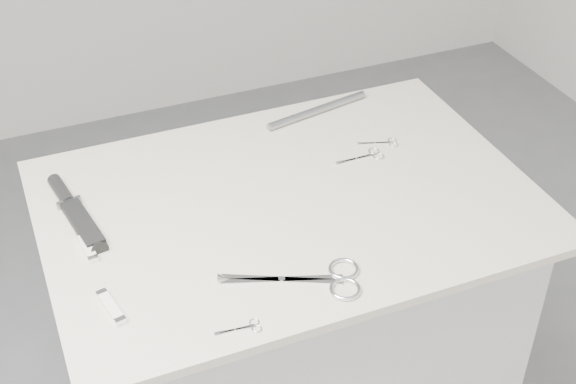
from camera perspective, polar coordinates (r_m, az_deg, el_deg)
name	(u,v)px	position (r m, az deg, el deg)	size (l,w,h in m)	color
plinth	(289,355)	(1.96, 0.09, -11.52)	(0.90, 0.60, 0.90)	beige
display_board	(290,203)	(1.65, 0.11, -0.79)	(1.00, 0.70, 0.02)	beige
large_shears	(322,279)	(1.45, 2.43, -6.21)	(0.25, 0.16, 0.01)	silver
embroidery_scissors_a	(367,156)	(1.78, 5.64, 2.56)	(0.11, 0.05, 0.00)	silver
embroidery_scissors_b	(384,143)	(1.82, 6.83, 3.49)	(0.09, 0.05, 0.00)	silver
tiny_scissors	(244,328)	(1.37, -3.11, -9.63)	(0.08, 0.03, 0.00)	silver
sheathed_knife	(73,208)	(1.66, -15.06, -1.11)	(0.08, 0.25, 0.03)	black
pocket_knife_a	(87,247)	(1.56, -14.09, -3.82)	(0.03, 0.09, 0.01)	white
pocket_knife_b	(111,307)	(1.43, -12.48, -7.98)	(0.04, 0.09, 0.01)	white
metal_rail	(317,110)	(1.92, 2.09, 5.83)	(0.02, 0.02, 0.28)	gray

